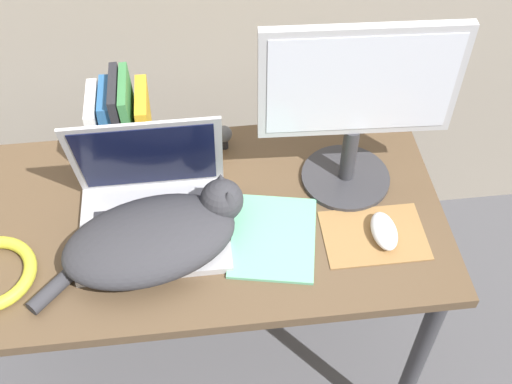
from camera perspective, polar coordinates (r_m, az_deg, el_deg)
name	(u,v)px	position (r m, az deg, el deg)	size (l,w,h in m)	color
desk	(195,243)	(1.55, -5.46, -4.57)	(1.16, 0.58, 0.76)	brown
laptop	(152,207)	(1.44, -9.20, -1.29)	(0.33, 0.27, 0.27)	#B7B7BC
cat	(156,236)	(1.38, -8.88, -3.93)	(0.46, 0.31, 0.13)	#333338
external_monitor	(357,103)	(1.39, 8.96, 7.79)	(0.42, 0.21, 0.43)	#333338
mousepad	(374,235)	(1.46, 10.45, -3.79)	(0.23, 0.16, 0.00)	olive
computer_mouse	(384,231)	(1.44, 11.32, -3.41)	(0.06, 0.11, 0.03)	silver
book_row	(121,129)	(1.53, -11.89, 5.51)	(0.14, 0.15, 0.25)	white
notepad	(273,237)	(1.43, 1.55, -4.03)	(0.23, 0.27, 0.01)	#6BBC93
webcam	(224,135)	(1.59, -2.88, 5.08)	(0.04, 0.04, 0.07)	#232328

